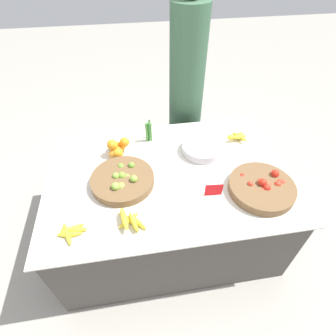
# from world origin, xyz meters

# --- Properties ---
(ground_plane) EXTENTS (12.00, 12.00, 0.00)m
(ground_plane) POSITION_xyz_m (0.00, 0.00, 0.00)
(ground_plane) COLOR #A39E93
(market_table) EXTENTS (1.64, 1.14, 0.69)m
(market_table) POSITION_xyz_m (0.00, 0.00, 0.34)
(market_table) COLOR #4C4742
(market_table) RESTS_ON ground_plane
(lime_bowl) EXTENTS (0.41, 0.41, 0.09)m
(lime_bowl) POSITION_xyz_m (-0.31, -0.04, 0.72)
(lime_bowl) COLOR brown
(lime_bowl) RESTS_ON market_table
(tomato_basket) EXTENTS (0.42, 0.42, 0.10)m
(tomato_basket) POSITION_xyz_m (0.57, -0.25, 0.72)
(tomato_basket) COLOR brown
(tomato_basket) RESTS_ON market_table
(orange_pile) EXTENTS (0.16, 0.16, 0.14)m
(orange_pile) POSITION_xyz_m (-0.34, 0.26, 0.74)
(orange_pile) COLOR orange
(orange_pile) RESTS_ON market_table
(metal_bowl) EXTENTS (0.30, 0.30, 0.06)m
(metal_bowl) POSITION_xyz_m (0.29, 0.19, 0.72)
(metal_bowl) COLOR #B7B7BF
(metal_bowl) RESTS_ON market_table
(price_sign) EXTENTS (0.11, 0.02, 0.09)m
(price_sign) POSITION_xyz_m (0.25, -0.23, 0.73)
(price_sign) COLOR red
(price_sign) RESTS_ON market_table
(veg_bundle) EXTENTS (0.05, 0.07, 0.16)m
(veg_bundle) POSITION_xyz_m (-0.09, 0.39, 0.77)
(veg_bundle) COLOR #428438
(veg_bundle) RESTS_ON market_table
(banana_bunch_front_left) EXTENTS (0.17, 0.15, 0.05)m
(banana_bunch_front_left) POSITION_xyz_m (0.60, 0.29, 0.71)
(banana_bunch_front_left) COLOR yellow
(banana_bunch_front_left) RESTS_ON market_table
(banana_bunch_front_center) EXTENTS (0.17, 0.17, 0.06)m
(banana_bunch_front_center) POSITION_xyz_m (-0.28, -0.36, 0.71)
(banana_bunch_front_center) COLOR yellow
(banana_bunch_front_center) RESTS_ON market_table
(banana_bunch_back_center) EXTENTS (0.17, 0.16, 0.03)m
(banana_bunch_back_center) POSITION_xyz_m (-0.61, -0.38, 0.70)
(banana_bunch_back_center) COLOR yellow
(banana_bunch_back_center) RESTS_ON market_table
(vendor_person) EXTENTS (0.30, 0.30, 1.71)m
(vendor_person) POSITION_xyz_m (0.29, 0.82, 0.80)
(vendor_person) COLOR #385B42
(vendor_person) RESTS_ON ground_plane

